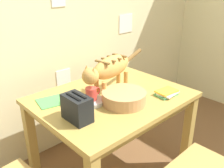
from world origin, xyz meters
name	(u,v)px	position (x,y,z in m)	size (l,w,h in m)	color
wall_rear	(53,20)	(0.00, 1.99, 1.25)	(4.66, 0.11, 2.50)	beige
dining_table	(112,106)	(0.05, 1.27, 0.65)	(1.16, 0.90, 0.75)	#AE8E42
cat	(109,69)	(0.06, 1.32, 0.95)	(0.71, 0.20, 0.30)	#CD9347
saucer_bowl	(91,101)	(-0.15, 1.29, 0.76)	(0.19, 0.19, 0.03)	#B9B7AC
coffee_mug	(91,94)	(-0.14, 1.29, 0.82)	(0.13, 0.08, 0.09)	#CE3E34
magazine	(55,101)	(-0.33, 1.50, 0.75)	(0.25, 0.18, 0.01)	#4CA450
book_stack	(167,93)	(0.37, 0.99, 0.77)	(0.19, 0.14, 0.04)	#4A955C
wicker_basket	(124,97)	(0.03, 1.12, 0.79)	(0.33, 0.33, 0.09)	tan
toaster	(77,108)	(-0.36, 1.17, 0.83)	(0.12, 0.20, 0.18)	black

